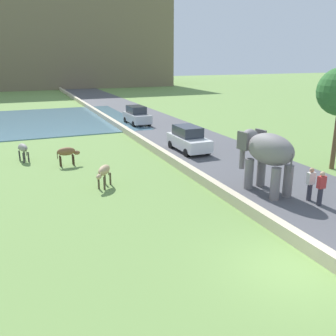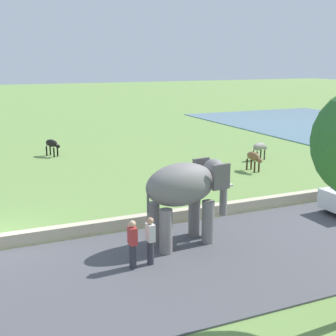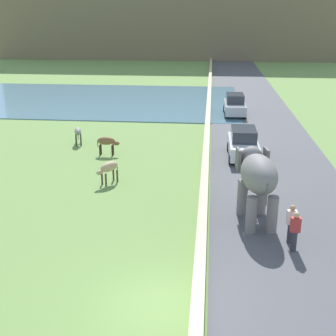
# 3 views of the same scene
# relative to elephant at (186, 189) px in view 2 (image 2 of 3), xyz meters

# --- Properties ---
(elephant) EXTENTS (1.77, 3.56, 2.99)m
(elephant) POSITION_rel_elephant_xyz_m (0.00, 0.00, 0.00)
(elephant) COLOR slate
(elephant) RESTS_ON ground
(person_beside_elephant) EXTENTS (0.36, 0.22, 1.63)m
(person_beside_elephant) POSITION_rel_elephant_xyz_m (1.21, -2.44, -1.16)
(person_beside_elephant) COLOR #33333D
(person_beside_elephant) RESTS_ON ground
(person_trailing) EXTENTS (0.36, 0.22, 1.63)m
(person_trailing) POSITION_rel_elephant_xyz_m (1.18, -1.83, -1.16)
(person_trailing) COLOR #33333D
(person_trailing) RESTS_ON ground
(cow_tan) EXTENTS (1.10, 1.31, 1.15)m
(cow_tan) POSITION_rel_elephant_xyz_m (-7.13, 3.74, -1.20)
(cow_tan) COLOR tan
(cow_tan) RESTS_ON ground
(cow_brown) EXTENTS (1.39, 0.47, 1.15)m
(cow_brown) POSITION_rel_elephant_xyz_m (-8.30, 8.47, -1.20)
(cow_brown) COLOR brown
(cow_brown) RESTS_ON ground
(cow_grey) EXTENTS (0.74, 1.42, 1.15)m
(cow_grey) POSITION_rel_elephant_xyz_m (-10.77, 10.60, -1.20)
(cow_grey) COLOR gray
(cow_grey) RESTS_ON ground
(cow_black) EXTENTS (1.38, 0.96, 1.15)m
(cow_black) POSITION_rel_elephant_xyz_m (-17.46, -1.59, -1.20)
(cow_black) COLOR black
(cow_black) RESTS_ON ground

